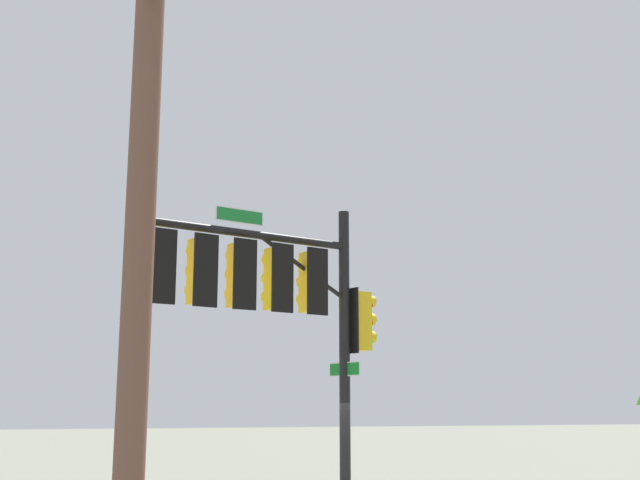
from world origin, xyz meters
name	(u,v)px	position (x,y,z in m)	size (l,w,h in m)	color
signal_pole_assembly	(275,299)	(1.40, 0.52, 4.30)	(4.52, 2.08, 6.08)	black
utility_pole	(138,271)	(3.80, 6.03, 3.86)	(0.31, 1.80, 7.51)	brown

